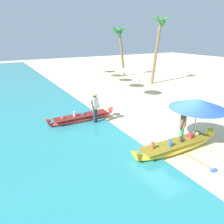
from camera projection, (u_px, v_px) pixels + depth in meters
ground_plane at (171, 137)px, 10.30m from camera, size 80.00×80.00×0.00m
boat_yellow_foreground at (176, 146)px, 8.98m from camera, size 4.48×0.87×0.74m
boat_red_midground at (81, 118)px, 12.06m from camera, size 4.09×0.75×0.72m
person_vendor_hatted at (95, 106)px, 11.52m from camera, size 0.59×0.44×1.86m
person_tourist_customer at (183, 124)px, 9.41m from camera, size 0.58×0.46×1.70m
patio_umbrella_large at (198, 104)px, 9.18m from camera, size 2.49×2.49×2.13m
parasol_row_0 at (140, 75)px, 16.79m from camera, size 1.60×1.60×1.91m
parasol_row_1 at (124, 70)px, 19.35m from camera, size 1.60×1.60×1.91m
parasol_row_2 at (114, 66)px, 21.98m from camera, size 1.60×1.60×1.91m
parasol_row_3 at (106, 62)px, 24.59m from camera, size 1.60×1.60×1.91m
parasol_row_4 at (99, 60)px, 27.39m from camera, size 1.60×1.60×1.91m
palm_tree_tall_inland at (160, 28)px, 20.21m from camera, size 2.67×2.71×6.72m
palm_tree_leaning_seaward at (120, 35)px, 23.87m from camera, size 2.54×2.89×5.91m
paddle at (201, 163)px, 8.20m from camera, size 0.37×1.82×0.05m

